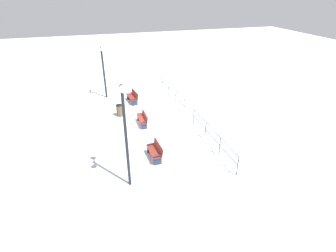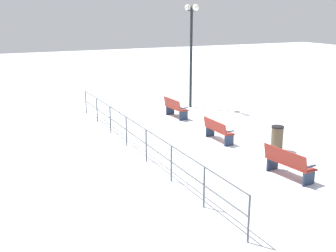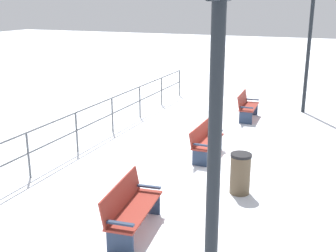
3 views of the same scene
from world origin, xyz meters
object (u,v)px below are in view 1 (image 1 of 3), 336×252
at_px(bench_second, 143,119).
at_px(trash_bin, 119,110).
at_px(bench_third, 155,151).
at_px(lamppost_middle, 124,117).
at_px(lamppost_near, 103,68).
at_px(bench_nearest, 133,97).

distance_m(bench_second, trash_bin, 2.29).
xyz_separation_m(bench_third, lamppost_middle, (1.75, 1.77, 3.15)).
xyz_separation_m(bench_second, lamppost_near, (1.93, -5.89, 2.15)).
relative_size(bench_third, lamppost_middle, 0.29).
bearing_deg(lamppost_middle, bench_third, -134.64).
bearing_deg(lamppost_middle, bench_nearest, -101.24).
bearing_deg(bench_second, bench_nearest, -91.16).
relative_size(bench_nearest, bench_third, 1.14).
bearing_deg(bench_third, bench_nearest, -94.75).
bearing_deg(bench_second, bench_third, 87.14).
bearing_deg(bench_nearest, lamppost_near, -47.61).
xyz_separation_m(bench_third, lamppost_near, (1.75, -10.03, 2.13)).
bearing_deg(trash_bin, lamppost_near, -82.02).
bearing_deg(bench_nearest, trash_bin, 51.71).
xyz_separation_m(bench_second, trash_bin, (1.37, -1.84, -0.01)).
distance_m(lamppost_middle, trash_bin, 8.39).
height_order(bench_nearest, bench_third, bench_nearest).
relative_size(bench_second, trash_bin, 1.76).
height_order(bench_third, lamppost_middle, lamppost_middle).
distance_m(bench_third, trash_bin, 6.09).
relative_size(lamppost_near, trash_bin, 4.76).
height_order(bench_third, trash_bin, bench_third).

